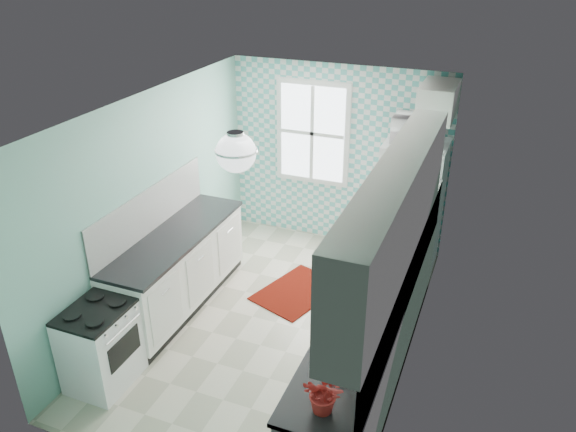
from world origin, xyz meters
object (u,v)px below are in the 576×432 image
at_px(stove, 101,344).
at_px(microwave, 418,130).
at_px(ceiling_light, 236,152).
at_px(potted_plant, 325,393).
at_px(sink, 397,250).
at_px(fridge, 410,207).
at_px(fruit_bowl, 343,365).

relative_size(stove, microwave, 1.39).
xyz_separation_m(ceiling_light, potted_plant, (1.20, -1.14, -1.22)).
bearing_deg(sink, fridge, 92.34).
xyz_separation_m(fridge, stove, (-2.31, -3.24, -0.43)).
distance_m(ceiling_light, fruit_bowl, 1.93).
distance_m(fridge, microwave, 1.02).
distance_m(stove, potted_plant, 2.54).
distance_m(stove, sink, 3.15).
height_order(fridge, stove, fridge).
relative_size(ceiling_light, microwave, 0.59).
distance_m(ceiling_light, stove, 2.33).
xyz_separation_m(fridge, sink, (0.09, -1.25, 0.07)).
relative_size(stove, fruit_bowl, 2.82).
bearing_deg(fruit_bowl, microwave, 91.58).
relative_size(ceiling_light, fridge, 0.20).
distance_m(fruit_bowl, potted_plant, 0.48).
distance_m(ceiling_light, microwave, 2.84).
relative_size(ceiling_light, stove, 0.43).
height_order(stove, potted_plant, potted_plant).
height_order(fruit_bowl, potted_plant, potted_plant).
bearing_deg(microwave, stove, 55.49).
relative_size(sink, fruit_bowl, 1.97).
relative_size(fridge, stove, 2.10).
bearing_deg(potted_plant, fruit_bowl, 90.00).
distance_m(ceiling_light, fridge, 3.16).
height_order(stove, fruit_bowl, fruit_bowl).
bearing_deg(microwave, fruit_bowl, 92.56).
height_order(fridge, fruit_bowl, fridge).
bearing_deg(stove, fruit_bowl, 1.09).
bearing_deg(microwave, fridge, 54.76).
bearing_deg(fruit_bowl, ceiling_light, 150.58).
bearing_deg(fridge, ceiling_light, -115.90).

